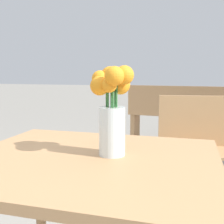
# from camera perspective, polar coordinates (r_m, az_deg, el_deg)

# --- Properties ---
(table_front) EXTENTS (0.90, 0.77, 0.74)m
(table_front) POSITION_cam_1_polar(r_m,az_deg,el_deg) (1.04, -4.64, -15.00)
(table_front) COLOR tan
(table_front) RESTS_ON ground_plane
(flower_vase) EXTENTS (0.16, 0.15, 0.32)m
(flower_vase) POSITION_cam_1_polar(r_m,az_deg,el_deg) (0.98, 0.00, 0.45)
(flower_vase) COLOR silver
(flower_vase) RESTS_ON table_front
(bench_middle) EXTENTS (1.47, 0.44, 0.85)m
(bench_middle) POSITION_cam_1_polar(r_m,az_deg,el_deg) (3.99, 13.80, -0.49)
(bench_middle) COLOR tan
(bench_middle) RESTS_ON ground_plane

